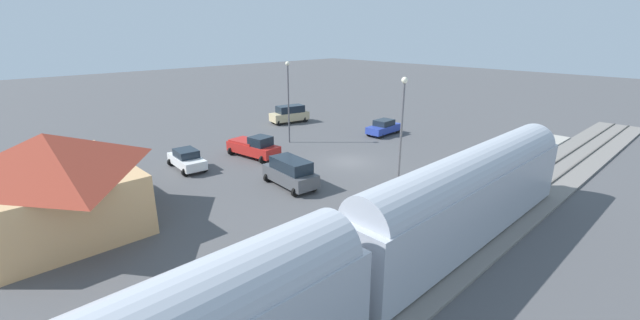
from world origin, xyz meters
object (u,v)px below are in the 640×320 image
Objects in this scene: pedestrian_on_platform at (476,167)px; suv_charcoal at (290,172)px; pickup_red at (254,147)px; suv_tan at (290,114)px; pedestrian_waiting_far at (456,182)px; station_building at (52,179)px; sedan_blue at (384,127)px; sedan_white at (187,159)px; light_pole_near_platform at (402,122)px; light_pole_lot_center at (288,93)px.

suv_charcoal is (9.33, 11.00, -0.13)m from pedestrian_on_platform.
pickup_red is 1.08× the size of suv_tan.
suv_charcoal is at bearing 164.23° from pickup_red.
pedestrian_waiting_far is at bearing 97.30° from pedestrian_on_platform.
sedan_blue is at bearing -90.07° from station_building.
sedan_white is at bearing -67.38° from station_building.
light_pole_near_platform is (-15.55, -8.92, 4.34)m from sedan_white.
light_pole_lot_center is at bearing -3.18° from pedestrian_waiting_far.
pedestrian_on_platform is at bearing -82.70° from pedestrian_waiting_far.
pedestrian_on_platform is 4.11m from pedestrian_waiting_far.
suv_tan is 0.61× the size of light_pole_lot_center.
suv_tan is at bearing -6.84° from pedestrian_on_platform.
sedan_white is 0.55× the size of light_pole_lot_center.
suv_tan reaches higher than pickup_red.
station_building is 1.36× the size of light_pole_lot_center.
station_building is 25.89m from pedestrian_waiting_far.
pedestrian_waiting_far is (-0.52, 4.08, 0.00)m from pedestrian_on_platform.
sedan_blue is 22.16m from sedan_white.
pickup_red is (17.91, 4.65, -0.25)m from pedestrian_waiting_far.
suv_tan reaches higher than sedan_white.
light_pole_lot_center is (4.90, -22.28, 2.24)m from station_building.
light_pole_near_platform reaches higher than pedestrian_waiting_far.
pedestrian_on_platform is 0.20× the size of light_pole_near_platform.
suv_charcoal is 13.33m from light_pole_lot_center.
suv_charcoal reaches higher than sedan_blue.
sedan_white is at bearing 22.42° from suv_charcoal.
light_pole_lot_center is (-7.35, 6.16, 4.10)m from suv_tan.
pedestrian_on_platform reaches higher than sedan_blue.
station_building reaches higher than suv_charcoal.
sedan_white is at bearing 29.85° from light_pole_near_platform.
light_pole_lot_center is (16.10, -2.92, 0.02)m from light_pole_near_platform.
light_pole_near_platform is 16.36m from light_pole_lot_center.
station_building is 31.02m from suv_tan.
station_building reaches higher than pickup_red.
pedestrian_waiting_far reaches higher than sedan_blue.
sedan_blue is at bearing -163.17° from suv_tan.
light_pole_near_platform is (-11.20, -19.36, 2.21)m from station_building.
suv_charcoal is 9.05m from light_pole_near_platform.
suv_tan reaches higher than sedan_blue.
light_pole_lot_center reaches higher than pedestrian_on_platform.
station_building is at bearing 60.55° from pedestrian_on_platform.
suv_tan is (12.29, 3.72, 0.27)m from sedan_blue.
pickup_red is 15.19m from light_pole_near_platform.
sedan_blue is at bearing -74.71° from suv_charcoal.
station_building is 2.26× the size of suv_charcoal.
suv_tan is at bearing -39.53° from suv_charcoal.
sedan_white is 0.90× the size of suv_tan.
sedan_blue is at bearing -101.42° from sedan_white.
pedestrian_waiting_far is at bearing -124.91° from station_building.
pickup_red is at bearing -79.29° from station_building.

